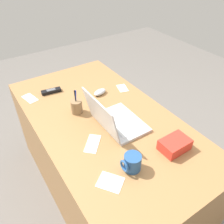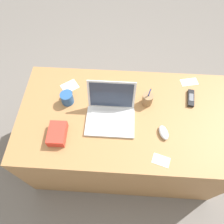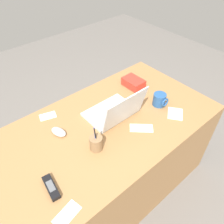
{
  "view_description": "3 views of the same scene",
  "coord_description": "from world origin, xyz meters",
  "px_view_note": "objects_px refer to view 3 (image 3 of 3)",
  "views": [
    {
      "loc": [
        -1.02,
        0.6,
        1.68
      ],
      "look_at": [
        -0.03,
        -0.05,
        0.77
      ],
      "focal_mm": 37.34,
      "sensor_mm": 36.0,
      "label": 1
    },
    {
      "loc": [
        -0.05,
        -0.77,
        2.06
      ],
      "look_at": [
        -0.1,
        -0.02,
        0.78
      ],
      "focal_mm": 34.52,
      "sensor_mm": 36.0,
      "label": 2
    },
    {
      "loc": [
        0.62,
        0.8,
        1.76
      ],
      "look_at": [
        -0.1,
        -0.03,
        0.76
      ],
      "focal_mm": 35.75,
      "sensor_mm": 36.0,
      "label": 3
    }
  ],
  "objects_px": {
    "coffee_mug_white": "(160,100)",
    "snack_bag": "(133,83)",
    "laptop": "(115,111)",
    "pen_holder": "(96,143)",
    "cordless_phone": "(51,187)",
    "computer_mouse": "(59,132)"
  },
  "relations": [
    {
      "from": "cordless_phone",
      "to": "pen_holder",
      "type": "height_order",
      "value": "pen_holder"
    },
    {
      "from": "coffee_mug_white",
      "to": "computer_mouse",
      "type": "bearing_deg",
      "value": -17.9
    },
    {
      "from": "laptop",
      "to": "cordless_phone",
      "type": "relative_size",
      "value": 2.23
    },
    {
      "from": "snack_bag",
      "to": "computer_mouse",
      "type": "bearing_deg",
      "value": 4.78
    },
    {
      "from": "computer_mouse",
      "to": "pen_holder",
      "type": "xyz_separation_m",
      "value": [
        -0.11,
        0.24,
        0.03
      ]
    },
    {
      "from": "pen_holder",
      "to": "cordless_phone",
      "type": "bearing_deg",
      "value": 9.43
    },
    {
      "from": "computer_mouse",
      "to": "cordless_phone",
      "type": "distance_m",
      "value": 0.37
    },
    {
      "from": "computer_mouse",
      "to": "snack_bag",
      "type": "relative_size",
      "value": 0.66
    },
    {
      "from": "computer_mouse",
      "to": "pen_holder",
      "type": "distance_m",
      "value": 0.27
    },
    {
      "from": "cordless_phone",
      "to": "pen_holder",
      "type": "bearing_deg",
      "value": -170.57
    },
    {
      "from": "coffee_mug_white",
      "to": "cordless_phone",
      "type": "bearing_deg",
      "value": 4.73
    },
    {
      "from": "snack_bag",
      "to": "laptop",
      "type": "bearing_deg",
      "value": 26.47
    },
    {
      "from": "computer_mouse",
      "to": "pen_holder",
      "type": "bearing_deg",
      "value": 98.39
    },
    {
      "from": "computer_mouse",
      "to": "cordless_phone",
      "type": "height_order",
      "value": "computer_mouse"
    },
    {
      "from": "laptop",
      "to": "computer_mouse",
      "type": "xyz_separation_m",
      "value": [
        0.37,
        -0.11,
        -0.03
      ]
    },
    {
      "from": "cordless_phone",
      "to": "computer_mouse",
      "type": "bearing_deg",
      "value": -126.49
    },
    {
      "from": "laptop",
      "to": "pen_holder",
      "type": "height_order",
      "value": "laptop"
    },
    {
      "from": "coffee_mug_white",
      "to": "snack_bag",
      "type": "bearing_deg",
      "value": -94.01
    },
    {
      "from": "computer_mouse",
      "to": "cordless_phone",
      "type": "bearing_deg",
      "value": 37.99
    },
    {
      "from": "pen_holder",
      "to": "snack_bag",
      "type": "bearing_deg",
      "value": -153.27
    },
    {
      "from": "coffee_mug_white",
      "to": "snack_bag",
      "type": "distance_m",
      "value": 0.28
    },
    {
      "from": "snack_bag",
      "to": "coffee_mug_white",
      "type": "bearing_deg",
      "value": 85.99
    }
  ]
}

